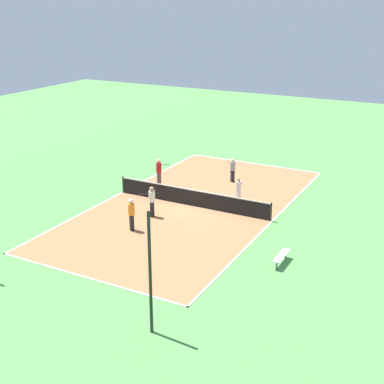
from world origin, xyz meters
The scene contains 12 objects.
ground_plane centered at (0.00, 0.00, 0.00)m, with size 80.00×80.00×0.00m, color #518E47.
court_surface centered at (0.00, 0.00, 0.01)m, with size 10.27×20.05×0.02m.
tennis_net centered at (0.00, 0.00, 0.58)m, with size 10.07×0.10×1.09m.
bench centered at (-7.19, 4.60, 0.39)m, with size 0.36×1.59×0.45m.
player_baseline_gray centered at (-0.30, -5.28, 0.96)m, with size 0.93×0.86×1.64m.
player_near_white centered at (-2.01, -2.28, 0.80)m, with size 0.47×0.47×1.39m.
player_coach_red centered at (3.66, -2.24, 1.10)m, with size 0.88×0.91×1.84m.
player_center_orange centered at (1.15, 4.70, 1.06)m, with size 0.51×0.51×1.79m.
player_far_white centered at (1.23, 2.54, 1.06)m, with size 0.97×0.77×1.79m.
tennis_ball_far_baseline centered at (3.17, 4.03, 0.06)m, with size 0.07×0.07×0.07m, color #CCE033.
tennis_ball_midcourt centered at (0.66, -7.77, 0.06)m, with size 0.07×0.07×0.07m, color #CCE033.
fence_post_back_left centered at (-4.72, 12.10, 2.43)m, with size 0.12×0.12×4.86m.
Camera 1 is at (-14.02, 26.40, 11.71)m, focal length 50.00 mm.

